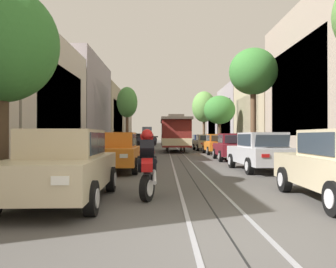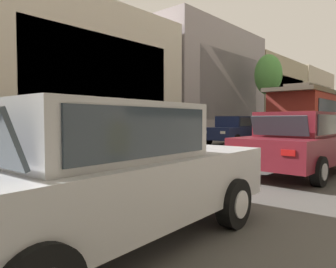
% 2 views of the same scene
% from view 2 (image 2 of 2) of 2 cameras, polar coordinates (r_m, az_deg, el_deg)
% --- Properties ---
extents(ground_plane, '(161.43, 161.43, 0.00)m').
position_cam_2_polar(ground_plane, '(19.46, 24.06, -1.68)').
color(ground_plane, '#4C4947').
extents(trolley_track_rails, '(1.14, 72.57, 0.01)m').
position_cam_2_polar(trolley_track_rails, '(23.74, 27.31, -0.99)').
color(trolley_track_rails, gray).
rests_on(trolley_track_rails, ground).
extents(building_facade_left, '(5.70, 64.27, 9.27)m').
position_cam_2_polar(building_facade_left, '(28.79, 8.43, 8.08)').
color(building_facade_left, beige).
rests_on(building_facade_left, ground).
extents(parked_car_black_mid_left, '(2.11, 4.41, 1.58)m').
position_cam_2_polar(parked_car_black_mid_left, '(12.30, -4.62, -0.12)').
color(parked_car_black_mid_left, black).
rests_on(parked_car_black_mid_left, ground).
extents(parked_car_navy_fourth_left, '(2.01, 4.36, 1.58)m').
position_cam_2_polar(parked_car_navy_fourth_left, '(17.94, 12.17, 0.70)').
color(parked_car_navy_fourth_left, '#19234C').
rests_on(parked_car_navy_fourth_left, ground).
extents(parked_car_silver_second_right, '(2.15, 4.42, 1.58)m').
position_cam_2_polar(parked_car_silver_second_right, '(3.56, -11.33, -7.06)').
color(parked_car_silver_second_right, '#B7B7BC').
rests_on(parked_car_silver_second_right, ground).
extents(parked_car_maroon_mid_right, '(2.07, 4.39, 1.58)m').
position_cam_2_polar(parked_car_maroon_mid_right, '(8.67, 23.01, -1.50)').
color(parked_car_maroon_mid_right, maroon).
rests_on(parked_car_maroon_mid_right, ground).
extents(street_tree_kerb_left_second, '(2.21, 2.13, 6.69)m').
position_cam_2_polar(street_tree_kerb_left_second, '(26.97, 17.92, 10.19)').
color(street_tree_kerb_left_second, brown).
rests_on(street_tree_kerb_left_second, ground).
extents(cable_car_trolley, '(2.73, 9.16, 3.28)m').
position_cam_2_polar(cable_car_trolley, '(20.23, 24.88, 3.18)').
color(cable_car_trolley, maroon).
rests_on(cable_car_trolley, ground).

